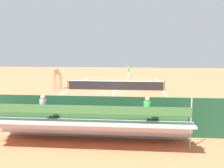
{
  "coord_description": "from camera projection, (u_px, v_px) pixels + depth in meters",
  "views": [
    {
      "loc": [
        -2.05,
        26.62,
        4.45
      ],
      "look_at": [
        0.0,
        4.0,
        1.2
      ],
      "focal_mm": 41.22,
      "sensor_mm": 36.0,
      "label": 1
    }
  ],
  "objects": [
    {
      "name": "court_line_markings",
      "position": [
        115.0,
        90.0,
        27.1
      ],
      "size": [
        10.1,
        22.2,
        0.01
      ],
      "color": "white",
      "rests_on": "ground"
    },
    {
      "name": "courtside_bench",
      "position": [
        129.0,
        121.0,
        13.74
      ],
      "size": [
        1.8,
        0.4,
        0.93
      ],
      "color": "#33383D",
      "rests_on": "ground"
    },
    {
      "name": "tennis_ball_near",
      "position": [
        143.0,
        80.0,
        34.87
      ],
      "size": [
        0.07,
        0.07,
        0.07
      ],
      "primitive_type": "sphere",
      "color": "#CCDB33",
      "rests_on": "ground"
    },
    {
      "name": "equipment_bag",
      "position": [
        99.0,
        127.0,
        13.81
      ],
      "size": [
        0.9,
        0.36,
        0.36
      ],
      "primitive_type": "cube",
      "color": "black",
      "rests_on": "ground"
    },
    {
      "name": "tennis_racket",
      "position": [
        125.0,
        78.0,
        37.49
      ],
      "size": [
        0.38,
        0.59,
        0.03
      ],
      "color": "black",
      "rests_on": "ground"
    },
    {
      "name": "tennis_net",
      "position": [
        115.0,
        85.0,
        26.99
      ],
      "size": [
        10.3,
        0.1,
        1.07
      ],
      "color": "black",
      "rests_on": "ground"
    },
    {
      "name": "ground_plane",
      "position": [
        115.0,
        90.0,
        27.06
      ],
      "size": [
        60.0,
        60.0,
        0.0
      ],
      "primitive_type": "plane",
      "color": "#CC7047"
    },
    {
      "name": "umpire_chair",
      "position": [
        57.0,
        77.0,
        27.35
      ],
      "size": [
        0.67,
        0.67,
        2.14
      ],
      "color": "brown",
      "rests_on": "ground"
    },
    {
      "name": "tennis_player",
      "position": [
        128.0,
        71.0,
        37.85
      ],
      "size": [
        0.39,
        0.54,
        1.93
      ],
      "color": "white",
      "rests_on": "ground"
    },
    {
      "name": "bleacher_stand",
      "position": [
        89.0,
        125.0,
        11.81
      ],
      "size": [
        9.06,
        2.4,
        2.48
      ],
      "color": "#B2B2B7",
      "rests_on": "ground"
    },
    {
      "name": "backdrop_wall",
      "position": [
        94.0,
        115.0,
        13.12
      ],
      "size": [
        18.0,
        0.16,
        2.0
      ],
      "primitive_type": "cube",
      "color": "#194228",
      "rests_on": "ground"
    }
  ]
}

